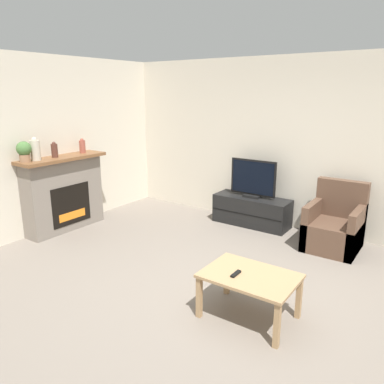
{
  "coord_description": "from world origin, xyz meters",
  "views": [
    {
      "loc": [
        1.74,
        -3.02,
        2.16
      ],
      "look_at": [
        -1.04,
        0.96,
        0.85
      ],
      "focal_mm": 35.0,
      "sensor_mm": 36.0,
      "label": 1
    }
  ],
  "objects": [
    {
      "name": "mantel_vase_centre_left",
      "position": [
        -3.2,
        0.4,
        1.3
      ],
      "size": [
        0.1,
        0.1,
        0.24
      ],
      "color": "#512D23",
      "rests_on": "fireplace"
    },
    {
      "name": "fireplace",
      "position": [
        -3.22,
        0.5,
        0.6
      ],
      "size": [
        0.46,
        1.4,
        1.19
      ],
      "color": "slate",
      "rests_on": "ground"
    },
    {
      "name": "armchair",
      "position": [
        0.54,
        2.19,
        0.3
      ],
      "size": [
        0.7,
        0.76,
        0.94
      ],
      "color": "brown",
      "rests_on": "ground"
    },
    {
      "name": "mantel_vase_left",
      "position": [
        -3.2,
        0.08,
        1.34
      ],
      "size": [
        0.14,
        0.14,
        0.34
      ],
      "color": "beige",
      "rests_on": "fireplace"
    },
    {
      "name": "tv_stand",
      "position": [
        -0.84,
        2.4,
        0.24
      ],
      "size": [
        1.26,
        0.46,
        0.47
      ],
      "color": "black",
      "rests_on": "ground"
    },
    {
      "name": "wall_back",
      "position": [
        0.0,
        2.7,
        1.35
      ],
      "size": [
        12.0,
        0.06,
        2.7
      ],
      "color": "beige",
      "rests_on": "ground"
    },
    {
      "name": "potted_plant",
      "position": [
        -3.2,
        -0.09,
        1.35
      ],
      "size": [
        0.21,
        0.21,
        0.3
      ],
      "color": "#936B4C",
      "rests_on": "fireplace"
    },
    {
      "name": "mantel_vase_right",
      "position": [
        -3.2,
        0.92,
        1.3
      ],
      "size": [
        0.1,
        0.1,
        0.24
      ],
      "color": "#994C3D",
      "rests_on": "fireplace"
    },
    {
      "name": "remote",
      "position": [
        0.22,
        -0.12,
        0.47
      ],
      "size": [
        0.04,
        0.15,
        0.02
      ],
      "rotation": [
        0.0,
        0.0,
        0.0
      ],
      "color": "black",
      "rests_on": "coffee_table"
    },
    {
      "name": "ground_plane",
      "position": [
        0.0,
        0.0,
        0.0
      ],
      "size": [
        24.0,
        24.0,
        0.0
      ],
      "primitive_type": "plane",
      "color": "slate"
    },
    {
      "name": "coffee_table",
      "position": [
        0.33,
        -0.04,
        0.4
      ],
      "size": [
        0.88,
        0.62,
        0.46
      ],
      "color": "#A37F56",
      "rests_on": "ground"
    },
    {
      "name": "wall_left",
      "position": [
        -3.42,
        0.0,
        1.35
      ],
      "size": [
        0.06,
        12.0,
        2.7
      ],
      "color": "beige",
      "rests_on": "ground"
    },
    {
      "name": "tv",
      "position": [
        -0.84,
        2.4,
        0.77
      ],
      "size": [
        0.79,
        0.18,
        0.62
      ],
      "color": "black",
      "rests_on": "tv_stand"
    }
  ]
}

